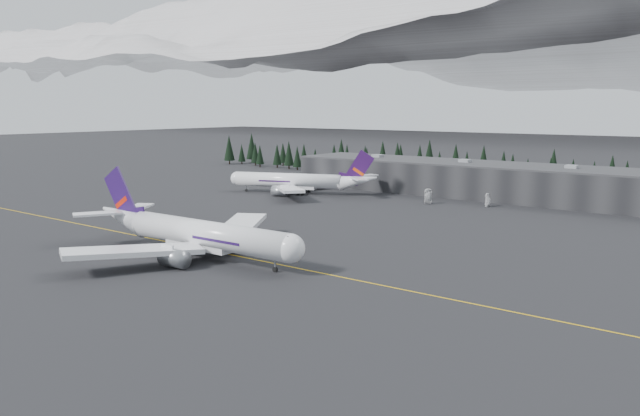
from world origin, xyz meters
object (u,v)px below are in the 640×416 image
Objects in this scene: terminal at (489,180)px; jet_parked at (301,181)px; gse_vehicle_a at (428,202)px; jet_main at (191,232)px; gse_vehicle_b at (488,205)px.

jet_parked reaches higher than terminal.
terminal is 32.61m from gse_vehicle_a.
gse_vehicle_a is at bearing 84.91° from jet_main.
gse_vehicle_b reaches higher than gse_vehicle_a.
jet_parked is at bearing 159.68° from gse_vehicle_a.
jet_main is 102.48m from gse_vehicle_a.
gse_vehicle_a is (6.21, 102.19, -4.64)m from jet_main.
gse_vehicle_a is 1.16× the size of gse_vehicle_b.
jet_parked is at bearing -148.38° from terminal.
jet_main is 11.90× the size of gse_vehicle_a.
jet_parked is at bearing 114.10° from jet_main.
jet_main is 105.56m from jet_parked.
gse_vehicle_b is (9.91, -24.11, -5.50)m from terminal.
terminal is 2.45× the size of jet_main.
jet_main reaches higher than terminal.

